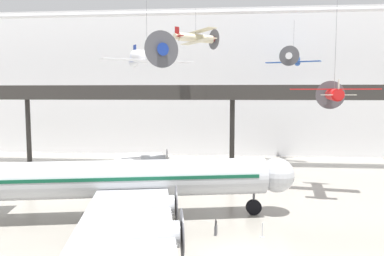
{
  "coord_description": "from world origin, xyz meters",
  "views": [
    {
      "loc": [
        -0.64,
        -22.39,
        10.27
      ],
      "look_at": [
        -3.85,
        11.18,
        7.11
      ],
      "focal_mm": 35.0,
      "sensor_mm": 36.0,
      "label": 1
    }
  ],
  "objects_px": {
    "suspended_plane_red_highwing": "(334,94)",
    "suspended_plane_cream_biplane": "(196,38)",
    "suspended_plane_blue_trainer": "(293,60)",
    "suspended_plane_white_twin": "(147,57)",
    "info_sign_pedestal": "(216,229)",
    "airliner_silver_main": "(122,180)",
    "stanchion_barrier": "(262,233)"
  },
  "relations": [
    {
      "from": "suspended_plane_red_highwing",
      "to": "suspended_plane_cream_biplane",
      "type": "xyz_separation_m",
      "value": [
        -14.28,
        8.66,
        6.85
      ]
    },
    {
      "from": "suspended_plane_blue_trainer",
      "to": "suspended_plane_cream_biplane",
      "type": "bearing_deg",
      "value": -36.31
    },
    {
      "from": "airliner_silver_main",
      "to": "info_sign_pedestal",
      "type": "bearing_deg",
      "value": -30.72
    },
    {
      "from": "airliner_silver_main",
      "to": "suspended_plane_white_twin",
      "type": "xyz_separation_m",
      "value": [
        0.47,
        7.76,
        10.5
      ]
    },
    {
      "from": "suspended_plane_red_highwing",
      "to": "suspended_plane_blue_trainer",
      "type": "height_order",
      "value": "suspended_plane_blue_trainer"
    },
    {
      "from": "suspended_plane_red_highwing",
      "to": "info_sign_pedestal",
      "type": "height_order",
      "value": "suspended_plane_red_highwing"
    },
    {
      "from": "airliner_silver_main",
      "to": "suspended_plane_white_twin",
      "type": "bearing_deg",
      "value": 75.08
    },
    {
      "from": "suspended_plane_white_twin",
      "to": "suspended_plane_blue_trainer",
      "type": "bearing_deg",
      "value": 102.2
    },
    {
      "from": "suspended_plane_cream_biplane",
      "to": "suspended_plane_white_twin",
      "type": "bearing_deg",
      "value": -146.91
    },
    {
      "from": "suspended_plane_red_highwing",
      "to": "suspended_plane_cream_biplane",
      "type": "height_order",
      "value": "suspended_plane_cream_biplane"
    },
    {
      "from": "stanchion_barrier",
      "to": "suspended_plane_blue_trainer",
      "type": "bearing_deg",
      "value": 76.92
    },
    {
      "from": "stanchion_barrier",
      "to": "info_sign_pedestal",
      "type": "xyz_separation_m",
      "value": [
        -3.31,
        0.14,
        0.13
      ]
    },
    {
      "from": "suspended_plane_white_twin",
      "to": "info_sign_pedestal",
      "type": "distance_m",
      "value": 18.41
    },
    {
      "from": "airliner_silver_main",
      "to": "suspended_plane_blue_trainer",
      "type": "relative_size",
      "value": 4.39
    },
    {
      "from": "stanchion_barrier",
      "to": "info_sign_pedestal",
      "type": "height_order",
      "value": "info_sign_pedestal"
    },
    {
      "from": "suspended_plane_blue_trainer",
      "to": "suspended_plane_white_twin",
      "type": "bearing_deg",
      "value": -22.66
    },
    {
      "from": "suspended_plane_cream_biplane",
      "to": "suspended_plane_blue_trainer",
      "type": "relative_size",
      "value": 0.85
    },
    {
      "from": "suspended_plane_red_highwing",
      "to": "info_sign_pedestal",
      "type": "distance_m",
      "value": 18.69
    },
    {
      "from": "suspended_plane_blue_trainer",
      "to": "stanchion_barrier",
      "type": "relative_size",
      "value": 7.01
    },
    {
      "from": "suspended_plane_red_highwing",
      "to": "suspended_plane_white_twin",
      "type": "bearing_deg",
      "value": 101.67
    },
    {
      "from": "suspended_plane_cream_biplane",
      "to": "suspended_plane_blue_trainer",
      "type": "xyz_separation_m",
      "value": [
        13.19,
        8.57,
        -2.08
      ]
    },
    {
      "from": "suspended_plane_white_twin",
      "to": "suspended_plane_red_highwing",
      "type": "bearing_deg",
      "value": 58.71
    },
    {
      "from": "suspended_plane_cream_biplane",
      "to": "stanchion_barrier",
      "type": "xyz_separation_m",
      "value": [
        6.49,
        -20.27,
        -16.69
      ]
    },
    {
      "from": "suspended_plane_white_twin",
      "to": "info_sign_pedestal",
      "type": "height_order",
      "value": "suspended_plane_white_twin"
    },
    {
      "from": "suspended_plane_cream_biplane",
      "to": "stanchion_barrier",
      "type": "bearing_deg",
      "value": -106.58
    },
    {
      "from": "airliner_silver_main",
      "to": "stanchion_barrier",
      "type": "distance_m",
      "value": 11.73
    },
    {
      "from": "suspended_plane_cream_biplane",
      "to": "suspended_plane_white_twin",
      "type": "height_order",
      "value": "suspended_plane_cream_biplane"
    },
    {
      "from": "airliner_silver_main",
      "to": "suspended_plane_blue_trainer",
      "type": "distance_m",
      "value": 33.55
    },
    {
      "from": "suspended_plane_red_highwing",
      "to": "info_sign_pedestal",
      "type": "bearing_deg",
      "value": 144.39
    },
    {
      "from": "suspended_plane_red_highwing",
      "to": "suspended_plane_blue_trainer",
      "type": "relative_size",
      "value": 1.55
    },
    {
      "from": "airliner_silver_main",
      "to": "suspended_plane_cream_biplane",
      "type": "height_order",
      "value": "suspended_plane_cream_biplane"
    },
    {
      "from": "suspended_plane_cream_biplane",
      "to": "stanchion_barrier",
      "type": "height_order",
      "value": "suspended_plane_cream_biplane"
    }
  ]
}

